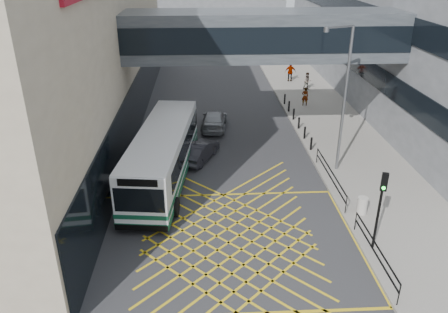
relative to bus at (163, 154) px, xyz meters
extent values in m
plane|color=#333335|center=(3.42, -6.43, -1.72)|extent=(120.00, 120.00, 0.00)
cube|color=black|center=(-2.54, 9.57, 0.28)|extent=(0.10, 41.50, 4.00)
cube|color=black|center=(15.38, 17.57, 2.28)|extent=(0.10, 43.50, 1.60)
cube|color=black|center=(15.38, 17.57, 6.28)|extent=(0.10, 43.50, 1.60)
cube|color=#3D4248|center=(6.42, 5.57, 5.78)|extent=(20.00, 4.00, 3.00)
cube|color=black|center=(6.42, 3.55, 5.78)|extent=(19.50, 0.06, 1.60)
cube|color=black|center=(6.42, 7.59, 5.78)|extent=(19.50, 0.06, 1.60)
cube|color=gray|center=(12.42, 8.57, -1.64)|extent=(6.00, 54.00, 0.16)
cube|color=gold|center=(3.42, -6.43, -1.71)|extent=(12.00, 9.00, 0.01)
cube|color=silver|center=(-0.01, -0.12, 0.03)|extent=(3.88, 11.54, 2.78)
cube|color=#0D452B|center=(-0.01, -0.12, -1.18)|extent=(3.92, 11.59, 0.35)
cube|color=#0D452B|center=(-0.01, -0.12, -0.63)|extent=(3.94, 11.59, 0.23)
cube|color=black|center=(0.06, 0.50, 0.39)|extent=(3.77, 10.12, 1.08)
cube|color=black|center=(-0.67, -5.72, 0.29)|extent=(2.36, 0.36, 1.23)
cube|color=black|center=(-0.67, -5.74, 1.22)|extent=(1.85, 0.28, 0.36)
cube|color=silver|center=(-0.01, -0.12, 1.43)|extent=(3.84, 11.44, 0.10)
cube|color=black|center=(-0.67, -5.74, -1.20)|extent=(2.57, 0.40, 0.31)
cube|color=black|center=(0.65, 5.50, -1.20)|extent=(2.57, 0.40, 0.31)
cylinder|color=black|center=(-1.73, -3.65, -1.20)|extent=(0.41, 1.06, 1.03)
cylinder|color=black|center=(0.84, -3.95, -1.20)|extent=(0.41, 1.06, 1.03)
cylinder|color=black|center=(-0.92, 3.30, -1.20)|extent=(0.41, 1.06, 1.03)
cylinder|color=black|center=(1.66, 3.00, -1.20)|extent=(0.41, 1.06, 1.03)
imported|color=white|center=(-1.08, -2.47, -0.96)|extent=(2.39, 4.94, 1.52)
imported|color=black|center=(2.08, 2.71, -1.07)|extent=(3.11, 4.39, 1.28)
imported|color=gray|center=(3.25, 8.46, -1.01)|extent=(2.39, 4.69, 1.40)
cylinder|color=black|center=(9.94, -7.35, 0.09)|extent=(0.15, 0.15, 3.30)
cube|color=black|center=(9.87, -7.55, 1.93)|extent=(0.31, 0.25, 0.82)
sphere|color=#19E533|center=(9.84, -7.64, 1.69)|extent=(0.20, 0.20, 0.16)
cylinder|color=slate|center=(10.58, 0.62, 2.75)|extent=(0.22, 0.22, 8.62)
cube|color=slate|center=(9.77, 0.33, 7.06)|extent=(1.66, 0.68, 0.11)
cylinder|color=slate|center=(8.96, 0.05, 6.98)|extent=(0.39, 0.39, 0.27)
cylinder|color=#ADA89E|center=(10.40, -4.47, -1.11)|extent=(0.52, 0.52, 0.90)
cube|color=black|center=(9.57, -8.43, -0.61)|extent=(0.05, 5.00, 0.05)
cube|color=black|center=(9.57, -8.43, -1.01)|extent=(0.05, 5.00, 0.05)
cube|color=black|center=(9.57, -1.43, -0.61)|extent=(0.05, 6.00, 0.05)
cube|color=black|center=(9.57, -1.43, -1.01)|extent=(0.05, 6.00, 0.05)
cylinder|color=black|center=(9.57, -10.93, -1.06)|extent=(0.04, 0.04, 1.00)
cylinder|color=black|center=(9.57, -5.93, -1.06)|extent=(0.04, 0.04, 1.00)
cylinder|color=black|center=(9.57, -4.43, -1.06)|extent=(0.04, 0.04, 1.00)
cylinder|color=black|center=(9.57, 1.57, -1.06)|extent=(0.04, 0.04, 1.00)
cylinder|color=black|center=(9.67, 3.57, -1.11)|extent=(0.14, 0.14, 0.90)
cylinder|color=black|center=(9.67, 5.57, -1.11)|extent=(0.14, 0.14, 0.90)
cylinder|color=black|center=(9.67, 7.57, -1.11)|extent=(0.14, 0.14, 0.90)
cylinder|color=black|center=(9.67, 9.57, -1.11)|extent=(0.14, 0.14, 0.90)
cylinder|color=black|center=(9.67, 11.57, -1.11)|extent=(0.14, 0.14, 0.90)
cylinder|color=black|center=(9.67, 13.57, -1.11)|extent=(0.14, 0.14, 0.90)
imported|color=gray|center=(11.35, 13.09, -0.75)|extent=(0.67, 0.50, 1.61)
imported|color=gray|center=(12.68, 17.92, -0.72)|extent=(0.84, 0.51, 1.68)
imported|color=gray|center=(11.59, 21.09, -0.58)|extent=(1.21, 0.69, 1.95)
camera|label=1|loc=(2.30, -23.24, 10.61)|focal=35.00mm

